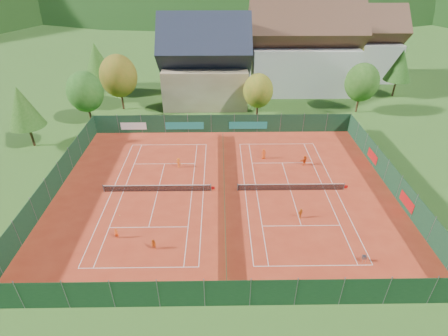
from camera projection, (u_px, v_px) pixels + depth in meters
ground at (224, 191)px, 41.99m from camera, size 600.00×600.00×0.00m
clay_pad at (224, 191)px, 41.97m from camera, size 40.00×32.00×0.01m
court_markings_left at (158, 191)px, 41.87m from camera, size 11.03×23.83×0.00m
court_markings_right at (290, 190)px, 42.07m from camera, size 11.03×23.83×0.00m
tennis_net_left at (159, 188)px, 41.61m from camera, size 13.30×0.10×1.02m
tennis_net_right at (292, 187)px, 41.81m from camera, size 13.30×0.10×1.02m
court_divider at (224, 187)px, 41.71m from camera, size 0.03×28.80×1.00m
fence_north at (220, 124)px, 54.77m from camera, size 40.00×0.10×3.00m
fence_south at (227, 293)px, 27.60m from camera, size 40.00×0.04×3.00m
fence_west at (54, 182)px, 40.94m from camera, size 0.04×32.00×3.00m
fence_east at (392, 179)px, 41.49m from camera, size 0.09×32.00×3.00m
chalet at (205, 66)px, 63.90m from camera, size 16.20×12.00×16.00m
hotel_block_a at (302, 53)px, 68.83m from camera, size 21.60×11.00×17.25m
hotel_block_b at (358, 48)px, 76.20m from camera, size 17.28×10.00×15.50m
tree_west_front at (85, 92)px, 55.83m from camera, size 5.72×5.72×8.69m
tree_west_mid at (119, 76)px, 60.62m from camera, size 6.44×6.44×9.78m
tree_west_back at (97, 60)px, 66.98m from camera, size 5.60×5.60×10.00m
tree_center at (258, 91)px, 58.23m from camera, size 5.01×5.01×7.60m
tree_east_front at (362, 82)px, 59.80m from camera, size 5.72×5.72×8.69m
tree_east_mid at (400, 65)px, 66.36m from camera, size 5.04×5.04×9.00m
tree_west_side at (22, 107)px, 48.61m from camera, size 5.04×5.04×9.00m
tree_east_back at (346, 51)px, 72.69m from camera, size 7.15×7.15×10.86m
mountain_backdrop at (258, 52)px, 261.47m from camera, size 820.00×530.00×242.00m
ball_hopper at (364, 257)px, 32.13m from camera, size 0.34×0.34×0.80m
loose_ball_0 at (120, 215)px, 38.04m from camera, size 0.07×0.07×0.07m
loose_ball_1 at (246, 235)px, 35.39m from camera, size 0.07×0.07×0.07m
player_left_near at (116, 233)px, 34.75m from camera, size 0.48×0.33×1.26m
player_left_mid at (154, 245)px, 33.43m from camera, size 0.72×0.66×1.21m
player_left_far at (179, 163)px, 46.19m from camera, size 1.04×0.91×1.39m
player_right_near at (301, 213)px, 37.43m from camera, size 0.78×0.63×1.24m
player_right_far_a at (264, 154)px, 48.11m from camera, size 0.85×0.67×1.53m
player_right_far_b at (305, 160)px, 46.68m from camera, size 1.38×1.10×1.47m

